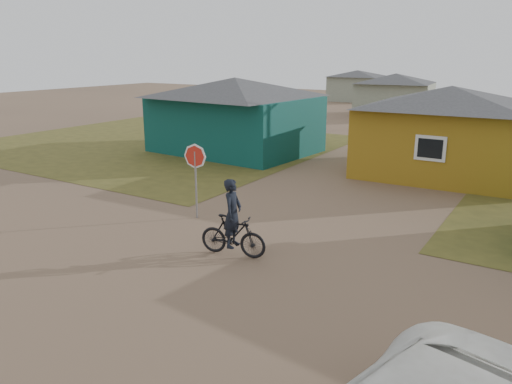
% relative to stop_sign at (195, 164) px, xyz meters
% --- Properties ---
extents(ground, '(120.00, 120.00, 0.00)m').
position_rel_stop_sign_xyz_m(ground, '(3.01, -3.22, -1.82)').
color(ground, brown).
extents(grass_nw, '(20.00, 18.00, 0.00)m').
position_rel_stop_sign_xyz_m(grass_nw, '(-10.99, 9.78, -1.82)').
color(grass_nw, brown).
rests_on(grass_nw, ground).
extents(house_teal, '(8.93, 7.08, 4.00)m').
position_rel_stop_sign_xyz_m(house_teal, '(-5.49, 10.28, 0.23)').
color(house_teal, '#0A3C37').
rests_on(house_teal, ground).
extents(house_yellow, '(7.72, 6.76, 3.90)m').
position_rel_stop_sign_xyz_m(house_yellow, '(5.51, 10.77, 0.18)').
color(house_yellow, '#966E17').
rests_on(house_yellow, ground).
extents(house_pale_west, '(7.04, 6.15, 3.60)m').
position_rel_stop_sign_xyz_m(house_pale_west, '(-2.99, 30.78, 0.04)').
color(house_pale_west, gray).
rests_on(house_pale_west, ground).
extents(house_pale_north, '(6.28, 5.81, 3.40)m').
position_rel_stop_sign_xyz_m(house_pale_north, '(-10.99, 42.78, -0.07)').
color(house_pale_north, gray).
rests_on(house_pale_north, ground).
extents(stop_sign, '(0.79, 0.26, 2.48)m').
position_rel_stop_sign_xyz_m(stop_sign, '(0.00, 0.00, 0.00)').
color(stop_sign, gray).
rests_on(stop_sign, ground).
extents(cyclist, '(1.93, 0.86, 2.11)m').
position_rel_stop_sign_xyz_m(cyclist, '(2.81, -1.97, -1.05)').
color(cyclist, black).
rests_on(cyclist, ground).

